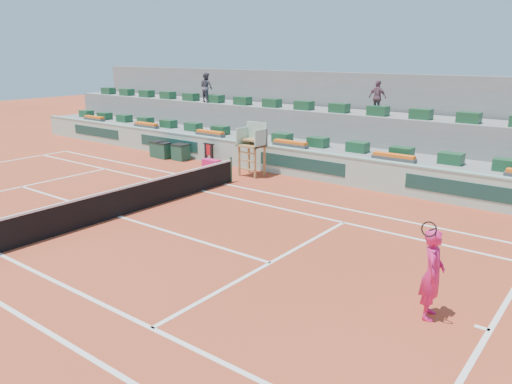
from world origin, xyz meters
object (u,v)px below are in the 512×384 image
at_px(umpire_chair, 253,142).
at_px(drink_cooler_a, 181,152).
at_px(player_bag, 211,164).
at_px(tennis_player, 432,274).

distance_m(umpire_chair, drink_cooler_a, 5.15).
xyz_separation_m(player_bag, umpire_chair, (2.51, 0.06, 1.34)).
bearing_deg(drink_cooler_a, umpire_chair, -3.72).
xyz_separation_m(drink_cooler_a, tennis_player, (15.71, -8.02, 0.56)).
bearing_deg(player_bag, tennis_player, -30.01).
distance_m(player_bag, umpire_chair, 2.85).
xyz_separation_m(umpire_chair, tennis_player, (10.70, -7.70, -0.56)).
relative_size(player_bag, umpire_chair, 0.38).
height_order(umpire_chair, tennis_player, umpire_chair).
distance_m(drink_cooler_a, tennis_player, 17.65).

